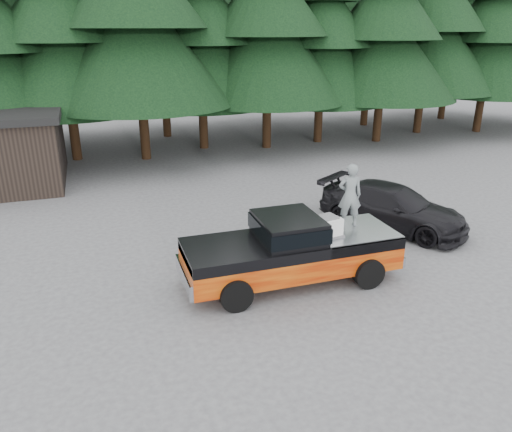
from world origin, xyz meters
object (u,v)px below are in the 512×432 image
object	(u,v)px
pickup_truck	(291,259)
air_compressor	(326,227)
man_on_bed	(350,195)
parked_car	(392,207)

from	to	relation	value
pickup_truck	air_compressor	xyz separation A→B (m)	(0.89, -0.22, 0.91)
man_on_bed	parked_car	bearing A→B (deg)	-128.76
air_compressor	man_on_bed	world-z (taller)	man_on_bed
pickup_truck	parked_car	bearing A→B (deg)	27.98
air_compressor	man_on_bed	bearing A→B (deg)	16.48
air_compressor	parked_car	bearing A→B (deg)	23.89
pickup_truck	parked_car	world-z (taller)	parked_car
air_compressor	man_on_bed	distance (m)	1.25
air_compressor	man_on_bed	xyz separation A→B (m)	(0.94, 0.50, 0.65)
pickup_truck	man_on_bed	distance (m)	2.42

